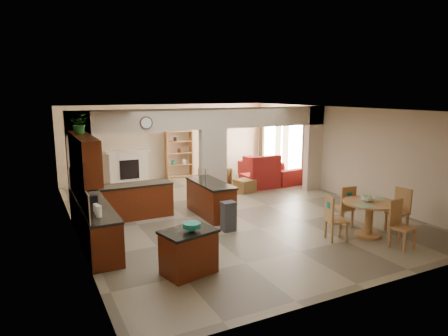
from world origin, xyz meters
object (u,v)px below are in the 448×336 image
kitchen_island (189,252)px  sofa (270,169)px  dining_table (369,214)px  armchair (215,178)px

kitchen_island → sofa: size_ratio=0.39×
dining_table → sofa: 6.30m
kitchen_island → sofa: 8.35m
dining_table → kitchen_island: bearing=179.2°
kitchen_island → armchair: kitchen_island is taller
kitchen_island → dining_table: kitchen_island is taller
sofa → armchair: sofa is taller
sofa → armchair: size_ratio=3.30×
kitchen_island → armchair: size_ratio=1.28×
kitchen_island → dining_table: bearing=-14.6°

